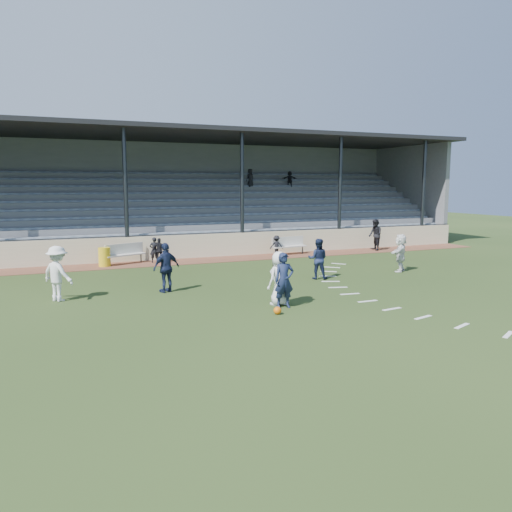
{
  "coord_description": "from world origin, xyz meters",
  "views": [
    {
      "loc": [
        -6.46,
        -13.07,
        3.69
      ],
      "look_at": [
        0.0,
        2.5,
        1.3
      ],
      "focal_mm": 35.0,
      "sensor_mm": 36.0,
      "label": 1
    }
  ],
  "objects_px": {
    "bench_left": "(125,252)",
    "trash_bin": "(104,257)",
    "football": "(277,310)",
    "player_white_lead": "(279,278)",
    "official": "(375,235)",
    "bench_right": "(289,244)",
    "player_navy_lead": "(284,280)"
  },
  "relations": [
    {
      "from": "bench_right",
      "to": "football",
      "type": "relative_size",
      "value": 8.89
    },
    {
      "from": "football",
      "to": "bench_right",
      "type": "bearing_deg",
      "value": 62.32
    },
    {
      "from": "trash_bin",
      "to": "official",
      "type": "relative_size",
      "value": 0.49
    },
    {
      "from": "bench_left",
      "to": "official",
      "type": "height_order",
      "value": "official"
    },
    {
      "from": "bench_left",
      "to": "bench_right",
      "type": "bearing_deg",
      "value": -23.41
    },
    {
      "from": "bench_right",
      "to": "trash_bin",
      "type": "relative_size",
      "value": 2.37
    },
    {
      "from": "trash_bin",
      "to": "player_white_lead",
      "type": "bearing_deg",
      "value": -66.6
    },
    {
      "from": "player_white_lead",
      "to": "trash_bin",
      "type": "bearing_deg",
      "value": -86.76
    },
    {
      "from": "football",
      "to": "player_white_lead",
      "type": "distance_m",
      "value": 1.34
    },
    {
      "from": "bench_left",
      "to": "bench_right",
      "type": "distance_m",
      "value": 8.59
    },
    {
      "from": "bench_left",
      "to": "football",
      "type": "relative_size",
      "value": 8.72
    },
    {
      "from": "trash_bin",
      "to": "player_navy_lead",
      "type": "bearing_deg",
      "value": -67.35
    },
    {
      "from": "trash_bin",
      "to": "official",
      "type": "distance_m",
      "value": 14.86
    },
    {
      "from": "player_navy_lead",
      "to": "football",
      "type": "bearing_deg",
      "value": -124.5
    },
    {
      "from": "bench_right",
      "to": "player_white_lead",
      "type": "bearing_deg",
      "value": -125.53
    },
    {
      "from": "player_white_lead",
      "to": "player_navy_lead",
      "type": "relative_size",
      "value": 1.0
    },
    {
      "from": "trash_bin",
      "to": "player_white_lead",
      "type": "xyz_separation_m",
      "value": [
        4.24,
        -9.79,
        0.39
      ]
    },
    {
      "from": "bench_right",
      "to": "trash_bin",
      "type": "bearing_deg",
      "value": 174.32
    },
    {
      "from": "bench_right",
      "to": "player_white_lead",
      "type": "xyz_separation_m",
      "value": [
        -5.32,
        -10.16,
        0.26
      ]
    },
    {
      "from": "bench_left",
      "to": "bench_right",
      "type": "xyz_separation_m",
      "value": [
        8.59,
        -0.06,
        0.0
      ]
    },
    {
      "from": "football",
      "to": "official",
      "type": "xyz_separation_m",
      "value": [
        11.15,
        10.78,
        0.79
      ]
    },
    {
      "from": "bench_left",
      "to": "football",
      "type": "height_order",
      "value": "bench_left"
    },
    {
      "from": "trash_bin",
      "to": "official",
      "type": "xyz_separation_m",
      "value": [
        14.86,
        -0.01,
        0.45
      ]
    },
    {
      "from": "bench_right",
      "to": "football",
      "type": "xyz_separation_m",
      "value": [
        -5.85,
        -11.16,
        -0.47
      ]
    },
    {
      "from": "trash_bin",
      "to": "football",
      "type": "bearing_deg",
      "value": -71.04
    },
    {
      "from": "bench_right",
      "to": "official",
      "type": "bearing_deg",
      "value": -11.97
    },
    {
      "from": "player_white_lead",
      "to": "bench_right",
      "type": "bearing_deg",
      "value": -137.81
    },
    {
      "from": "trash_bin",
      "to": "player_navy_lead",
      "type": "xyz_separation_m",
      "value": [
        4.23,
        -10.13,
        0.39
      ]
    },
    {
      "from": "bench_left",
      "to": "trash_bin",
      "type": "height_order",
      "value": "bench_left"
    },
    {
      "from": "trash_bin",
      "to": "player_navy_lead",
      "type": "relative_size",
      "value": 0.51
    },
    {
      "from": "player_white_lead",
      "to": "official",
      "type": "xyz_separation_m",
      "value": [
        10.62,
        9.78,
        0.06
      ]
    },
    {
      "from": "bench_left",
      "to": "player_navy_lead",
      "type": "bearing_deg",
      "value": -95.87
    }
  ]
}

